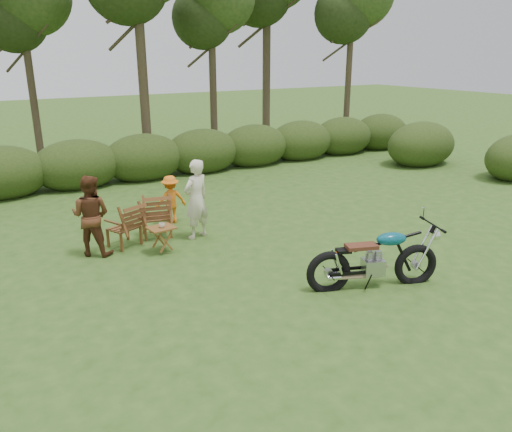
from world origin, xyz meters
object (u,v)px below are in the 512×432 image
lawn_chair_right (157,236)px  side_table (162,240)px  adult_a (198,237)px  cup (162,225)px  motorcycle (371,286)px  child (172,223)px  lawn_chair_left (125,246)px  adult_b (95,254)px

lawn_chair_right → side_table: bearing=89.0°
side_table → adult_a: adult_a is taller
side_table → cup: cup is taller
motorcycle → child: motorcycle is taller
motorcycle → cup: 4.10m
motorcycle → cup: size_ratio=18.73×
lawn_chair_left → child: child is taller
child → adult_b: bearing=28.8°
side_table → child: size_ratio=0.47×
motorcycle → adult_b: size_ratio=1.38×
lawn_chair_left → cup: 1.09m
motorcycle → adult_b: bearing=153.4°
motorcycle → side_table: 4.09m
adult_b → child: size_ratio=1.42×
side_table → adult_a: size_ratio=0.31×
adult_a → adult_b: (-2.11, 0.21, 0.00)m
side_table → cup: bearing=-75.9°
side_table → adult_b: 1.35m
motorcycle → side_table: (-2.49, 3.24, 0.26)m
side_table → child: child is taller
side_table → lawn_chair_left: bearing=125.8°
adult_a → side_table: bearing=4.7°
lawn_chair_left → adult_a: bearing=145.5°
motorcycle → lawn_chair_right: motorcycle is taller
adult_b → lawn_chair_left: bearing=-130.9°
motorcycle → adult_a: (-1.54, 3.65, 0.00)m
adult_a → child: 1.19m
lawn_chair_left → adult_b: adult_b is taller
lawn_chair_left → cup: cup is taller
side_table → adult_a: 1.06m
lawn_chair_right → cup: bearing=89.7°
adult_a → lawn_chair_left: bearing=-31.1°
motorcycle → adult_a: bearing=132.9°
lawn_chair_left → adult_b: bearing=-11.9°
adult_b → motorcycle: bearing=172.4°
side_table → adult_b: size_ratio=0.33×
lawn_chair_right → adult_a: size_ratio=0.58×
lawn_chair_right → adult_b: size_ratio=0.62×
child → lawn_chair_right: bearing=50.5°
motorcycle → side_table: motorcycle is taller
motorcycle → side_table: bearing=147.4°
lawn_chair_left → motorcycle: bearing=105.1°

